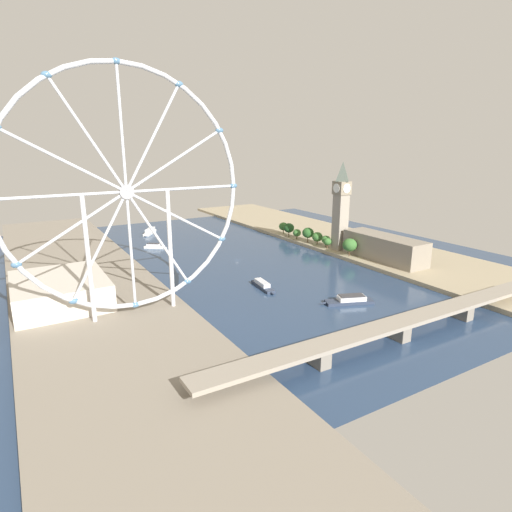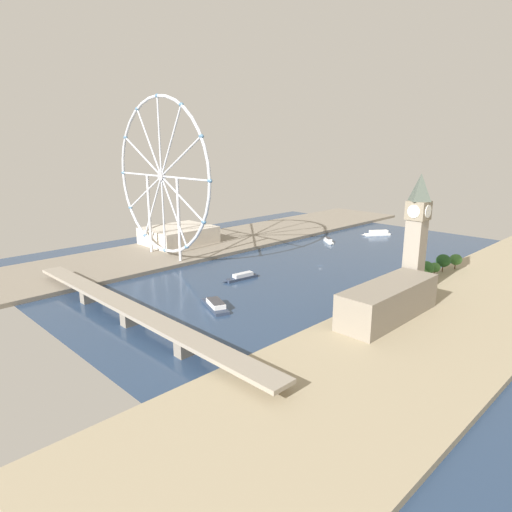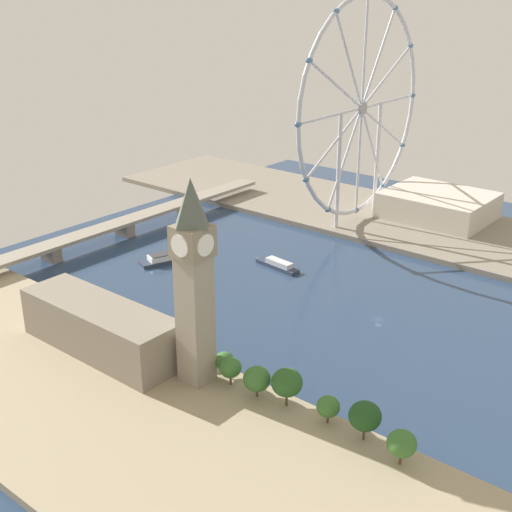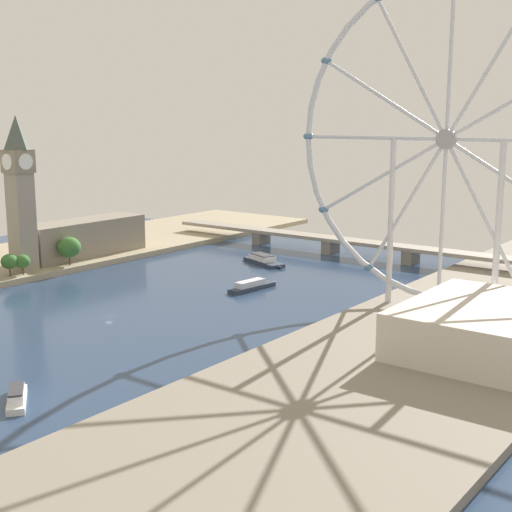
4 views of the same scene
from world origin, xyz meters
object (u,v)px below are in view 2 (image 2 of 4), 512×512
object	(u,v)px
river_bridge	(132,311)
tour_boat_0	(329,241)
riverside_hall	(179,235)
tour_boat_2	(215,305)
tour_boat_3	(242,277)
parliament_block	(388,301)
clock_tower	(416,234)
ferris_wheel	(162,177)
tour_boat_1	(377,233)

from	to	relation	value
river_bridge	tour_boat_0	bearing A→B (deg)	-79.17
riverside_hall	tour_boat_2	distance (m)	171.39
tour_boat_3	parliament_block	bearing A→B (deg)	97.57
river_bridge	tour_boat_2	bearing A→B (deg)	-104.89
tour_boat_0	tour_boat_2	xyz separation A→B (m)	(-59.19, 194.44, 0.07)
tour_boat_0	tour_boat_3	distance (m)	146.93
parliament_block	tour_boat_3	xyz separation A→B (m)	(115.04, 2.17, -10.91)
clock_tower	tour_boat_2	bearing A→B (deg)	51.77
clock_tower	tour_boat_2	size ratio (longest dim) A/B	2.26
ferris_wheel	tour_boat_2	distance (m)	142.01
tour_boat_2	ferris_wheel	bearing A→B (deg)	1.09
clock_tower	tour_boat_1	world-z (taller)	clock_tower
clock_tower	tour_boat_1	distance (m)	206.37
tour_boat_3	clock_tower	bearing A→B (deg)	119.86
parliament_block	river_bridge	xyz separation A→B (m)	(97.08, 100.59, -5.37)
riverside_hall	tour_boat_1	distance (m)	209.19
riverside_hall	ferris_wheel	bearing A→B (deg)	131.69
tour_boat_1	tour_boat_3	size ratio (longest dim) A/B	0.96
tour_boat_2	tour_boat_3	bearing A→B (deg)	-37.28
ferris_wheel	tour_boat_3	size ratio (longest dim) A/B	4.25
tour_boat_0	tour_boat_3	size ratio (longest dim) A/B	0.63
riverside_hall	tour_boat_1	xyz separation A→B (m)	(-107.57, -179.22, -8.33)
ferris_wheel	tour_boat_3	world-z (taller)	ferris_wheel
river_bridge	clock_tower	bearing A→B (deg)	-121.55
tour_boat_2	tour_boat_3	world-z (taller)	tour_boat_2
tour_boat_1	tour_boat_0	bearing A→B (deg)	20.24
riverside_hall	tour_boat_2	world-z (taller)	riverside_hall
clock_tower	parliament_block	world-z (taller)	clock_tower
tour_boat_1	tour_boat_3	world-z (taller)	tour_boat_1
parliament_block	tour_boat_0	size ratio (longest dim) A/B	3.74
clock_tower	ferris_wheel	distance (m)	202.42
ferris_wheel	tour_boat_0	bearing A→B (deg)	-111.08
clock_tower	ferris_wheel	bearing A→B (deg)	15.39
clock_tower	river_bridge	bearing A→B (deg)	58.45
ferris_wheel	tour_boat_0	world-z (taller)	ferris_wheel
tour_boat_1	tour_boat_2	xyz separation A→B (m)	(-43.36, 259.96, -0.38)
tour_boat_2	tour_boat_3	distance (m)	58.95
tour_boat_1	river_bridge	bearing A→B (deg)	39.48
ferris_wheel	tour_boat_0	xyz separation A→B (m)	(-58.30, -151.26, -67.13)
tour_boat_1	tour_boat_2	world-z (taller)	tour_boat_1
tour_boat_3	tour_boat_2	bearing A→B (deg)	37.93
river_bridge	tour_boat_1	xyz separation A→B (m)	(30.57, -308.09, -5.00)
ferris_wheel	riverside_hall	size ratio (longest dim) A/B	2.13
tour_boat_3	riverside_hall	bearing A→B (deg)	-97.73
clock_tower	river_bridge	world-z (taller)	clock_tower
parliament_block	ferris_wheel	distance (m)	209.69
river_bridge	tour_boat_0	distance (m)	247.02
riverside_hall	tour_boat_1	world-z (taller)	riverside_hall
clock_tower	river_bridge	xyz separation A→B (m)	(88.77, 144.56, -35.06)
river_bridge	tour_boat_0	xyz separation A→B (m)	(46.39, -242.57, -5.45)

